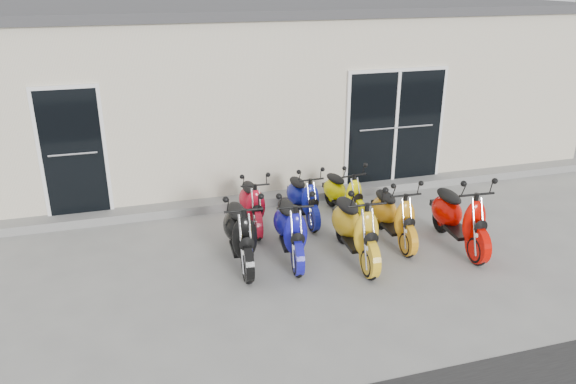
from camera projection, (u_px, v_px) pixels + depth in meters
name	position (u px, v px, depth m)	size (l,w,h in m)	color
ground	(299.00, 252.00, 8.51)	(80.00, 80.00, 0.00)	gray
building	(230.00, 85.00, 12.56)	(14.00, 6.00, 3.20)	beige
roof_cap	(227.00, 6.00, 11.95)	(14.20, 6.20, 0.16)	#3F3F42
front_step	(266.00, 199.00, 10.28)	(14.00, 0.40, 0.15)	gray
door_left	(73.00, 150.00, 9.13)	(1.07, 0.08, 2.22)	black
door_right	(395.00, 124.00, 10.67)	(2.02, 0.08, 2.22)	black
scooter_front_black	(240.00, 225.00, 7.96)	(0.60, 1.66, 1.23)	black
scooter_front_blue	(290.00, 221.00, 8.12)	(0.59, 1.62, 1.20)	#121293
scooter_front_orange_a	(356.00, 220.00, 8.07)	(0.63, 1.72, 1.27)	gold
scooter_front_orange_b	(394.00, 208.00, 8.63)	(0.56, 1.54, 1.14)	orange
scooter_front_red	(460.00, 209.00, 8.45)	(0.62, 1.70, 1.26)	#CB0700
scooter_back_red	(252.00, 197.00, 9.15)	(0.52, 1.44, 1.07)	red
scooter_back_blue	(303.00, 192.00, 9.40)	(0.52, 1.43, 1.05)	#111993
scooter_back_yellow	(344.00, 187.00, 9.60)	(0.51, 1.41, 1.04)	#FFF300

